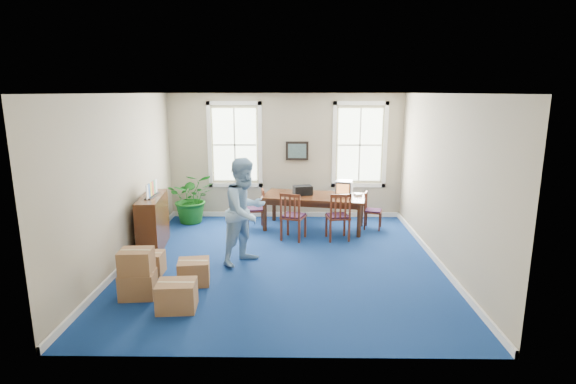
{
  "coord_description": "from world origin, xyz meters",
  "views": [
    {
      "loc": [
        0.22,
        -8.24,
        3.23
      ],
      "look_at": [
        0.1,
        0.6,
        1.25
      ],
      "focal_mm": 28.0,
      "sensor_mm": 36.0,
      "label": 1
    }
  ],
  "objects_px": {
    "potted_plant": "(192,198)",
    "credenza": "(153,222)",
    "crt_tv": "(344,188)",
    "cardboard_boxes": "(152,270)",
    "man": "(245,211)",
    "conference_table": "(314,212)",
    "chair_near_left": "(293,216)"
  },
  "relations": [
    {
      "from": "man",
      "to": "cardboard_boxes",
      "type": "bearing_deg",
      "value": 173.82
    },
    {
      "from": "credenza",
      "to": "crt_tv",
      "type": "bearing_deg",
      "value": 13.65
    },
    {
      "from": "man",
      "to": "credenza",
      "type": "relative_size",
      "value": 1.4
    },
    {
      "from": "crt_tv",
      "to": "cardboard_boxes",
      "type": "xyz_separation_m",
      "value": [
        -3.48,
        -3.71,
        -0.58
      ]
    },
    {
      "from": "conference_table",
      "to": "cardboard_boxes",
      "type": "relative_size",
      "value": 1.65
    },
    {
      "from": "chair_near_left",
      "to": "man",
      "type": "height_order",
      "value": "man"
    },
    {
      "from": "crt_tv",
      "to": "cardboard_boxes",
      "type": "bearing_deg",
      "value": -119.0
    },
    {
      "from": "crt_tv",
      "to": "man",
      "type": "relative_size",
      "value": 0.2
    },
    {
      "from": "crt_tv",
      "to": "credenza",
      "type": "distance_m",
      "value": 4.43
    },
    {
      "from": "man",
      "to": "potted_plant",
      "type": "relative_size",
      "value": 1.61
    },
    {
      "from": "crt_tv",
      "to": "potted_plant",
      "type": "xyz_separation_m",
      "value": [
        -3.74,
        0.42,
        -0.36
      ]
    },
    {
      "from": "man",
      "to": "potted_plant",
      "type": "distance_m",
      "value": 3.19
    },
    {
      "from": "conference_table",
      "to": "man",
      "type": "distance_m",
      "value": 2.71
    },
    {
      "from": "crt_tv",
      "to": "man",
      "type": "height_order",
      "value": "man"
    },
    {
      "from": "crt_tv",
      "to": "cardboard_boxes",
      "type": "distance_m",
      "value": 5.12
    },
    {
      "from": "conference_table",
      "to": "chair_near_left",
      "type": "bearing_deg",
      "value": -109.4
    },
    {
      "from": "potted_plant",
      "to": "cardboard_boxes",
      "type": "xyz_separation_m",
      "value": [
        0.26,
        -4.14,
        -0.22
      ]
    },
    {
      "from": "potted_plant",
      "to": "credenza",
      "type": "bearing_deg",
      "value": -101.51
    },
    {
      "from": "crt_tv",
      "to": "chair_near_left",
      "type": "height_order",
      "value": "crt_tv"
    },
    {
      "from": "chair_near_left",
      "to": "credenza",
      "type": "distance_m",
      "value": 3.01
    },
    {
      "from": "crt_tv",
      "to": "potted_plant",
      "type": "relative_size",
      "value": 0.33
    },
    {
      "from": "crt_tv",
      "to": "man",
      "type": "bearing_deg",
      "value": -118.54
    },
    {
      "from": "credenza",
      "to": "man",
      "type": "bearing_deg",
      "value": -27.36
    },
    {
      "from": "chair_near_left",
      "to": "credenza",
      "type": "bearing_deg",
      "value": 32.06
    },
    {
      "from": "conference_table",
      "to": "credenza",
      "type": "bearing_deg",
      "value": -145.4
    },
    {
      "from": "conference_table",
      "to": "chair_near_left",
      "type": "distance_m",
      "value": 0.97
    },
    {
      "from": "conference_table",
      "to": "potted_plant",
      "type": "height_order",
      "value": "potted_plant"
    },
    {
      "from": "crt_tv",
      "to": "man",
      "type": "xyz_separation_m",
      "value": [
        -2.11,
        -2.29,
        0.03
      ]
    },
    {
      "from": "man",
      "to": "cardboard_boxes",
      "type": "distance_m",
      "value": 2.07
    },
    {
      "from": "conference_table",
      "to": "man",
      "type": "relative_size",
      "value": 1.18
    },
    {
      "from": "credenza",
      "to": "cardboard_boxes",
      "type": "relative_size",
      "value": 1.0
    },
    {
      "from": "chair_near_left",
      "to": "credenza",
      "type": "xyz_separation_m",
      "value": [
        -2.94,
        -0.64,
        0.03
      ]
    }
  ]
}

